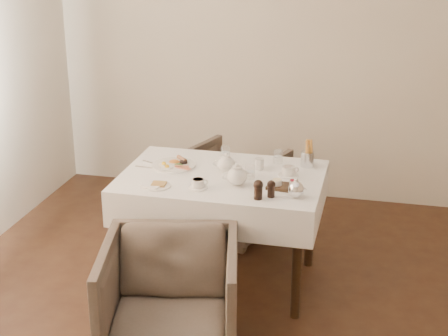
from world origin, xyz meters
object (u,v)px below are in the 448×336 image
armchair_near (170,300)px  teapot_centre (226,162)px  breakfast_plate (174,164)px  table (222,192)px  armchair_far (231,191)px

armchair_near → teapot_centre: 1.05m
breakfast_plate → table: bearing=-34.8°
armchair_far → breakfast_plate: size_ratio=2.48×
breakfast_plate → teapot_centre: bearing=-24.1°
armchair_near → breakfast_plate: (-0.27, 0.96, 0.42)m
table → breakfast_plate: size_ratio=4.42×
table → breakfast_plate: bearing=165.3°
table → armchair_near: bearing=-95.4°
breakfast_plate → teapot_centre: 0.36m
table → breakfast_plate: 0.38m
armchair_far → breakfast_plate: 0.84m
table → armchair_near: size_ratio=1.71×
table → armchair_far: bearing=98.5°
breakfast_plate → armchair_far: bearing=50.9°
table → breakfast_plate: (-0.35, 0.09, 0.13)m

